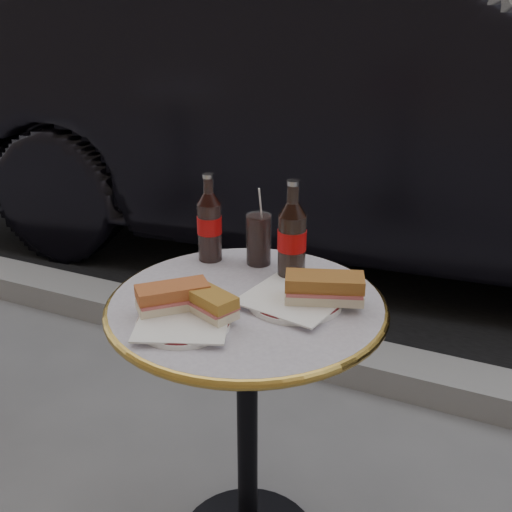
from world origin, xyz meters
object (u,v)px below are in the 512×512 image
at_px(plate_right, 295,300).
at_px(bistro_table, 247,435).
at_px(parked_car, 359,107).
at_px(cola_bottle_right, 292,231).
at_px(cola_glass, 259,239).
at_px(plate_left, 183,323).
at_px(cola_bottle_left, 209,217).

bearing_deg(plate_right, bistro_table, -160.06).
bearing_deg(bistro_table, parked_car, 99.95).
xyz_separation_m(cola_bottle_right, cola_glass, (-0.11, 0.05, -0.06)).
xyz_separation_m(bistro_table, cola_glass, (-0.06, 0.20, 0.43)).
xyz_separation_m(plate_left, cola_bottle_right, (0.12, 0.29, 0.12)).
distance_m(plate_right, cola_bottle_left, 0.33).
bearing_deg(bistro_table, cola_glass, 106.99).
bearing_deg(plate_left, plate_right, 48.22).
height_order(bistro_table, parked_car, parked_car).
bearing_deg(cola_glass, bistro_table, -73.01).
bearing_deg(plate_left, cola_glass, 88.44).
distance_m(plate_left, cola_bottle_right, 0.34).
bearing_deg(parked_car, plate_left, -178.11).
bearing_deg(bistro_table, plate_left, -114.34).
relative_size(plate_left, cola_glass, 1.51).
relative_size(plate_right, parked_car, 0.05).
relative_size(cola_bottle_left, cola_glass, 1.74).
height_order(plate_right, cola_glass, cola_glass).
bearing_deg(parked_car, bistro_table, -175.80).
height_order(plate_right, parked_car, parked_car).
distance_m(bistro_table, cola_bottle_left, 0.54).
relative_size(bistro_table, parked_car, 0.16).
distance_m(plate_right, parked_car, 2.19).
bearing_deg(cola_bottle_left, parked_car, 95.70).
height_order(bistro_table, plate_left, plate_left).
relative_size(bistro_table, cola_bottle_left, 3.29).
bearing_deg(cola_bottle_right, parked_car, 101.95).
bearing_deg(bistro_table, plate_right, 19.94).
height_order(bistro_table, cola_glass, cola_glass).
xyz_separation_m(plate_right, parked_car, (-0.48, 2.13, 0.03)).
height_order(plate_left, plate_right, same).
relative_size(plate_left, plate_right, 0.92).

